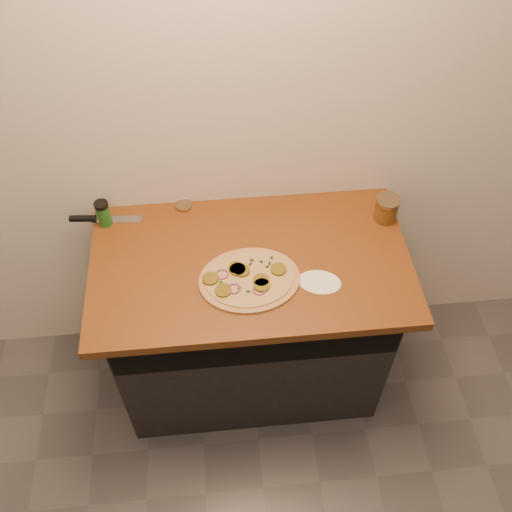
{
  "coord_description": "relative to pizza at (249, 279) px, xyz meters",
  "views": [
    {
      "loc": [
        -0.11,
        0.06,
        2.54
      ],
      "look_at": [
        0.02,
        1.39,
        0.95
      ],
      "focal_mm": 40.0,
      "sensor_mm": 36.0,
      "label": 1
    }
  ],
  "objects": [
    {
      "name": "mason_jar_lid",
      "position": [
        -0.23,
        0.4,
        -0.0
      ],
      "size": [
        0.07,
        0.07,
        0.01
      ],
      "primitive_type": "cylinder",
      "rotation": [
        0.0,
        0.0,
        0.1
      ],
      "color": "#9A7D59",
      "rests_on": "countertop"
    },
    {
      "name": "spice_shaker",
      "position": [
        -0.53,
        0.34,
        0.05
      ],
      "size": [
        0.05,
        0.05,
        0.11
      ],
      "color": "#1D5C1E",
      "rests_on": "countertop"
    },
    {
      "name": "countertop",
      "position": [
        0.02,
        0.1,
        -0.03
      ],
      "size": [
        1.2,
        0.7,
        0.04
      ],
      "primitive_type": "cube",
      "color": "brown",
      "rests_on": "cabinet"
    },
    {
      "name": "flour_spill",
      "position": [
        0.25,
        -0.03,
        -0.01
      ],
      "size": [
        0.19,
        0.19,
        0.0
      ],
      "primitive_type": "cylinder",
      "rotation": [
        0.0,
        0.0,
        -0.26
      ],
      "color": "white",
      "rests_on": "countertop"
    },
    {
      "name": "pizza",
      "position": [
        0.0,
        0.0,
        0.0
      ],
      "size": [
        0.39,
        0.39,
        0.02
      ],
      "color": "tan",
      "rests_on": "countertop"
    },
    {
      "name": "salsa_jar",
      "position": [
        0.57,
        0.26,
        0.04
      ],
      "size": [
        0.09,
        0.09,
        0.1
      ],
      "color": "maroon",
      "rests_on": "countertop"
    },
    {
      "name": "cabinet",
      "position": [
        0.02,
        0.13,
        -0.48
      ],
      "size": [
        1.1,
        0.6,
        0.86
      ],
      "primitive_type": "cube",
      "color": "black",
      "rests_on": "ground"
    },
    {
      "name": "chefs_knife",
      "position": [
        -0.56,
        0.36,
        -0.0
      ],
      "size": [
        0.29,
        0.06,
        0.02
      ],
      "color": "#B7BAC1",
      "rests_on": "countertop"
    }
  ]
}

